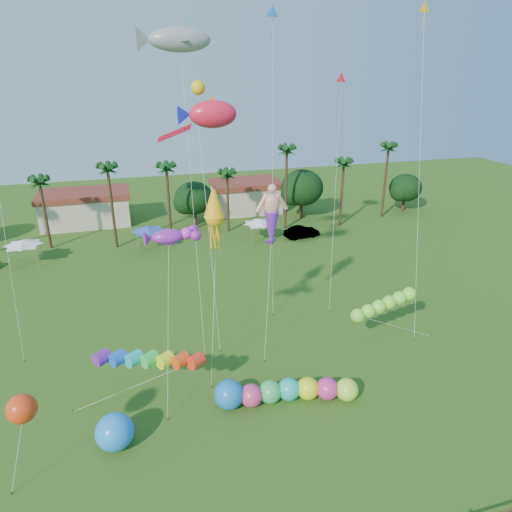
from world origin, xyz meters
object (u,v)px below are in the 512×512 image
object	(u,v)px
car_b	(302,232)
caterpillar_inflatable	(281,392)
blue_ball	(115,432)
spectator_b	(389,302)

from	to	relation	value
car_b	caterpillar_inflatable	bearing A→B (deg)	148.19
car_b	blue_ball	size ratio (longest dim) A/B	2.10
blue_ball	caterpillar_inflatable	bearing A→B (deg)	5.50
car_b	caterpillar_inflatable	xyz separation A→B (m)	(-13.39, -30.19, 0.06)
caterpillar_inflatable	car_b	bearing A→B (deg)	75.93
car_b	spectator_b	xyz separation A→B (m)	(0.45, -20.89, 0.01)
caterpillar_inflatable	blue_ball	size ratio (longest dim) A/B	4.36
spectator_b	caterpillar_inflatable	world-z (taller)	caterpillar_inflatable
spectator_b	caterpillar_inflatable	xyz separation A→B (m)	(-13.84, -9.30, 0.05)
spectator_b	blue_ball	bearing A→B (deg)	-122.44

